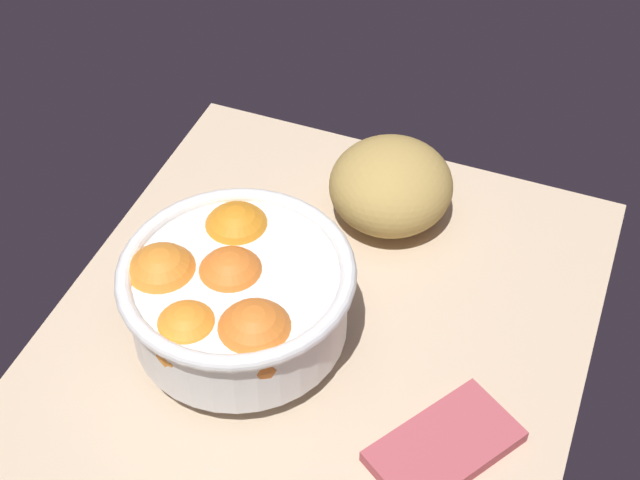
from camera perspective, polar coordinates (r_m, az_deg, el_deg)
The scene contains 4 objects.
ground_plane at distance 91.01cm, azimuth -2.19°, elevation -10.08°, with size 76.80×52.23×3.00cm, color #CAB091.
fruit_bowl at distance 89.05cm, azimuth -5.39°, elevation -3.35°, with size 22.35×22.35×11.39cm.
bread_loaf at distance 102.86cm, azimuth 4.31°, elevation 3.31°, with size 13.65×13.44×9.17cm, color tan.
napkin_folded at distance 87.00cm, azimuth 7.61°, elevation -12.03°, with size 13.46×7.43×1.35cm, color #B04A53.
Camera 1 is at (46.49, 21.71, 73.67)cm, focal length 52.92 mm.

